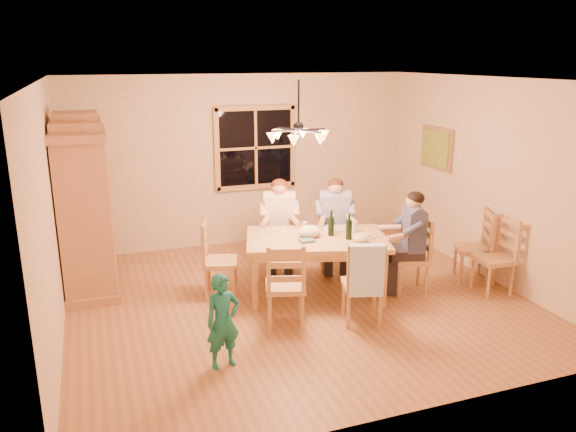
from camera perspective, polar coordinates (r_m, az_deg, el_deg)
name	(u,v)px	position (r m, az deg, el deg)	size (l,w,h in m)	color
floor	(298,300)	(7.13, 0.98, -8.52)	(5.50, 5.50, 0.00)	#945F36
ceiling	(299,79)	(6.50, 1.10, 13.71)	(5.50, 5.00, 0.02)	white
wall_back	(243,161)	(9.02, -4.59, 5.63)	(5.50, 0.02, 2.70)	#C4AB8B
wall_left	(49,217)	(6.30, -23.08, -0.09)	(0.02, 5.00, 2.70)	#C4AB8B
wall_right	(489,179)	(8.06, 19.70, 3.51)	(0.02, 5.00, 2.70)	#C4AB8B
window	(255,148)	(9.01, -3.32, 6.93)	(1.30, 0.06, 1.30)	black
painting	(436,148)	(8.94, 14.84, 6.68)	(0.06, 0.78, 0.64)	#936740
chandelier	(298,135)	(6.56, 1.07, 8.26)	(0.77, 0.68, 0.71)	black
armoire	(85,211)	(7.60, -19.93, 0.52)	(0.66, 1.40, 2.30)	#936740
dining_table	(317,245)	(7.10, 2.93, -2.95)	(1.98, 1.52, 0.76)	tan
chair_far_left	(280,250)	(7.96, -0.87, -3.52)	(0.54, 0.53, 0.99)	tan
chair_far_right	(334,249)	(8.03, 4.70, -3.40)	(0.54, 0.53, 0.99)	tan
chair_near_left	(285,299)	(6.43, -0.27, -8.40)	(0.54, 0.53, 0.99)	tan
chair_near_right	(362,297)	(6.53, 7.50, -8.15)	(0.54, 0.53, 0.99)	tan
chair_end_left	(221,273)	(7.20, -6.83, -5.78)	(0.53, 0.54, 0.99)	tan
chair_end_right	(410,269)	(7.44, 12.28, -5.31)	(0.53, 0.54, 0.99)	tan
adult_woman	(279,214)	(7.80, -0.88, 0.21)	(0.48, 0.51, 0.87)	beige
adult_plaid_man	(335,213)	(7.87, 4.79, 0.30)	(0.48, 0.51, 0.87)	#2D4C7C
adult_slate_man	(412,230)	(7.27, 12.53, -1.35)	(0.51, 0.48, 0.87)	#404867
towel	(366,271)	(6.20, 7.95, -5.51)	(0.38, 0.10, 0.58)	#B6E9F7
wine_bottle_a	(331,223)	(7.10, 4.41, -0.72)	(0.08, 0.08, 0.33)	black
wine_bottle_b	(349,227)	(6.97, 6.22, -1.07)	(0.08, 0.08, 0.33)	black
plate_woman	(277,231)	(7.30, -1.15, -1.49)	(0.26, 0.26, 0.02)	white
plate_plaid	(333,229)	(7.38, 4.59, -1.33)	(0.26, 0.26, 0.02)	white
plate_slate	(365,236)	(7.12, 7.82, -2.07)	(0.26, 0.26, 0.02)	white
wine_glass_a	(305,227)	(7.24, 1.71, -1.14)	(0.06, 0.06, 0.14)	silver
wine_glass_b	(354,227)	(7.29, 6.72, -1.10)	(0.06, 0.06, 0.14)	silver
cap	(360,239)	(6.88, 7.37, -2.29)	(0.20, 0.20, 0.11)	tan
napkin	(307,241)	(6.89, 1.93, -2.51)	(0.18, 0.14, 0.03)	#476B83
cloth_bundle	(309,231)	(7.04, 2.19, -1.57)	(0.28, 0.22, 0.15)	beige
child	(223,321)	(5.55, -6.62, -10.59)	(0.35, 0.23, 0.96)	#19726C
chair_spare_front	(492,270)	(7.71, 20.03, -5.17)	(0.44, 0.46, 0.99)	tan
chair_spare_back	(471,259)	(8.02, 18.10, -4.18)	(0.56, 0.57, 0.99)	tan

